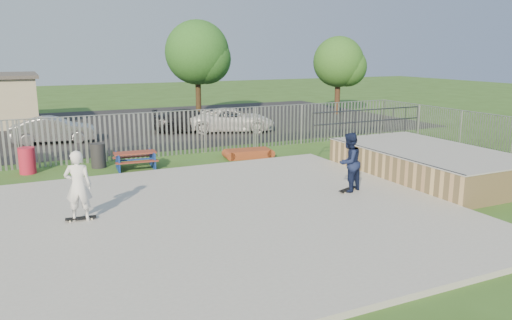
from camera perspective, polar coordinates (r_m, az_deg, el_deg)
name	(u,v)px	position (r m, az deg, el deg)	size (l,w,h in m)	color
ground	(193,223)	(13.99, -7.22, -7.11)	(120.00, 120.00, 0.00)	#31541D
concrete_slab	(193,220)	(13.96, -7.23, -6.82)	(15.00, 12.00, 0.15)	#9D9D98
quarter_pipe	(427,163)	(19.62, 18.96, -0.30)	(5.50, 7.05, 2.19)	tan
fence	(178,154)	(18.23, -8.89, 0.72)	(26.04, 16.02, 2.00)	gray
picnic_table	(135,160)	(20.50, -13.63, -0.03)	(1.73, 1.46, 0.69)	maroon
funbox	(248,154)	(22.06, -0.88, 0.75)	(1.93, 1.13, 0.37)	brown
trash_bin_red	(27,161)	(21.07, -24.70, -0.07)	(0.61, 0.61, 1.02)	#B11B32
trash_bin_grey	(98,156)	(21.12, -17.58, 0.49)	(0.59, 0.59, 0.99)	black
parking_lot	(94,128)	(32.14, -18.03, 3.53)	(40.00, 18.00, 0.02)	black
car_silver	(54,130)	(27.43, -22.09, 3.21)	(1.41, 4.05, 1.33)	#A1A0A5
car_dark	(192,121)	(29.14, -7.32, 4.49)	(1.83, 4.51, 1.31)	black
car_white	(232,120)	(29.05, -2.74, 4.60)	(2.25, 4.88, 1.36)	white
tree_mid	(197,53)	(34.58, -6.73, 12.09)	(4.32, 4.32, 6.67)	#3D2C18
tree_right	(339,62)	(37.49, 9.41, 10.99)	(3.67, 3.67, 5.67)	#462C1C
skateboard_a	(348,190)	(16.60, 10.45, -3.38)	(0.82, 0.48, 0.08)	black
skateboard_b	(81,219)	(14.42, -19.38, -6.35)	(0.82, 0.28, 0.08)	black
skater_navy	(349,162)	(16.38, 10.57, -0.26)	(0.94, 0.73, 1.93)	#121A3A
skater_white	(78,186)	(14.16, -19.65, -2.79)	(0.70, 0.46, 1.93)	white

